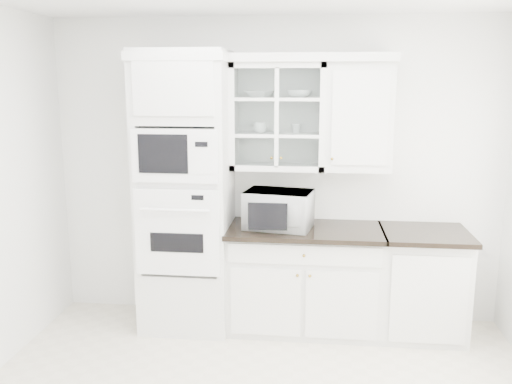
# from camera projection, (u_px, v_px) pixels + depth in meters

# --- Properties ---
(room_shell) EXTENTS (4.00, 3.50, 2.70)m
(room_shell) POSITION_uv_depth(u_px,v_px,m) (261.00, 139.00, 3.50)
(room_shell) COLOR white
(room_shell) RESTS_ON ground
(oven_column) EXTENTS (0.76, 0.68, 2.40)m
(oven_column) POSITION_uv_depth(u_px,v_px,m) (186.00, 193.00, 4.66)
(oven_column) COLOR silver
(oven_column) RESTS_ON ground
(base_cabinet_run) EXTENTS (1.32, 0.67, 0.92)m
(base_cabinet_run) POSITION_uv_depth(u_px,v_px,m) (304.00, 278.00, 4.72)
(base_cabinet_run) COLOR silver
(base_cabinet_run) RESTS_ON ground
(extra_base_cabinet) EXTENTS (0.72, 0.67, 0.92)m
(extra_base_cabinet) POSITION_uv_depth(u_px,v_px,m) (422.00, 282.00, 4.62)
(extra_base_cabinet) COLOR silver
(extra_base_cabinet) RESTS_ON ground
(upper_cabinet_glass) EXTENTS (0.80, 0.33, 0.90)m
(upper_cabinet_glass) POSITION_uv_depth(u_px,v_px,m) (278.00, 117.00, 4.61)
(upper_cabinet_glass) COLOR silver
(upper_cabinet_glass) RESTS_ON room_shell
(upper_cabinet_solid) EXTENTS (0.55, 0.33, 0.90)m
(upper_cabinet_solid) POSITION_uv_depth(u_px,v_px,m) (358.00, 117.00, 4.53)
(upper_cabinet_solid) COLOR silver
(upper_cabinet_solid) RESTS_ON room_shell
(crown_molding) EXTENTS (2.14, 0.38, 0.07)m
(crown_molding) POSITION_uv_depth(u_px,v_px,m) (266.00, 58.00, 4.50)
(crown_molding) COLOR silver
(crown_molding) RESTS_ON room_shell
(countertop_microwave) EXTENTS (0.62, 0.55, 0.32)m
(countertop_microwave) POSITION_uv_depth(u_px,v_px,m) (279.00, 209.00, 4.60)
(countertop_microwave) COLOR white
(countertop_microwave) RESTS_ON base_cabinet_run
(bowl_a) EXTENTS (0.30, 0.30, 0.06)m
(bowl_a) POSITION_uv_depth(u_px,v_px,m) (260.00, 94.00, 4.60)
(bowl_a) COLOR white
(bowl_a) RESTS_ON upper_cabinet_glass
(bowl_b) EXTENTS (0.22, 0.22, 0.07)m
(bowl_b) POSITION_uv_depth(u_px,v_px,m) (299.00, 94.00, 4.56)
(bowl_b) COLOR white
(bowl_b) RESTS_ON upper_cabinet_glass
(cup_a) EXTENTS (0.15, 0.15, 0.09)m
(cup_a) POSITION_uv_depth(u_px,v_px,m) (260.00, 128.00, 4.63)
(cup_a) COLOR white
(cup_a) RESTS_ON upper_cabinet_glass
(cup_b) EXTENTS (0.11, 0.11, 0.08)m
(cup_b) POSITION_uv_depth(u_px,v_px,m) (296.00, 128.00, 4.63)
(cup_b) COLOR white
(cup_b) RESTS_ON upper_cabinet_glass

